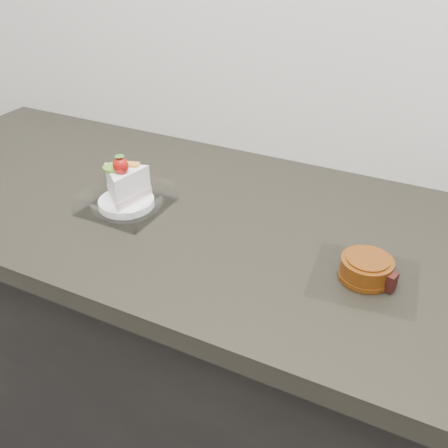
# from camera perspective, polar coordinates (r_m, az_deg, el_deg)

# --- Properties ---
(counter) EXTENTS (2.04, 0.64, 0.90)m
(counter) POSITION_cam_1_polar(r_m,az_deg,el_deg) (1.26, 7.03, -18.58)
(counter) COLOR black
(counter) RESTS_ON ground
(cake_tray) EXTENTS (0.16, 0.16, 0.12)m
(cake_tray) POSITION_cam_1_polar(r_m,az_deg,el_deg) (1.04, -11.21, 3.41)
(cake_tray) COLOR white
(cake_tray) RESTS_ON counter
(mooncake_wrap) EXTENTS (0.19, 0.18, 0.04)m
(mooncake_wrap) POSITION_cam_1_polar(r_m,az_deg,el_deg) (0.87, 15.99, -5.15)
(mooncake_wrap) COLOR white
(mooncake_wrap) RESTS_ON counter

